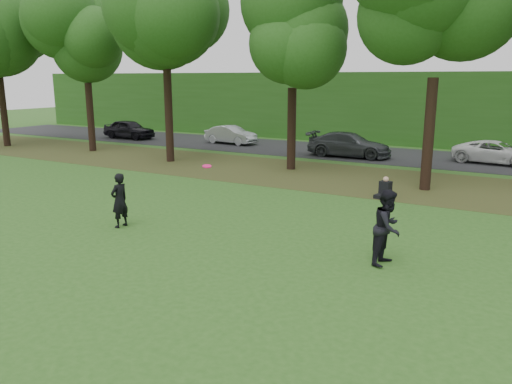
% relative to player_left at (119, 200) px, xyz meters
% --- Properties ---
extents(ground, '(120.00, 120.00, 0.00)m').
position_rel_player_left_xyz_m(ground, '(3.29, -2.02, -0.86)').
color(ground, '#285219').
rests_on(ground, ground).
extents(leaf_litter, '(60.00, 7.00, 0.01)m').
position_rel_player_left_xyz_m(leaf_litter, '(3.29, 10.98, -0.86)').
color(leaf_litter, '#4F371C').
rests_on(leaf_litter, ground).
extents(street, '(70.00, 7.00, 0.02)m').
position_rel_player_left_xyz_m(street, '(3.29, 18.98, -0.85)').
color(street, black).
rests_on(street, ground).
extents(far_hedge, '(70.00, 3.00, 5.00)m').
position_rel_player_left_xyz_m(far_hedge, '(3.29, 24.98, 1.64)').
color(far_hedge, '#235117').
rests_on(far_hedge, ground).
extents(player_left, '(0.45, 0.65, 1.72)m').
position_rel_player_left_xyz_m(player_left, '(0.00, 0.00, 0.00)').
color(player_left, black).
rests_on(player_left, ground).
extents(player_right, '(0.85, 1.02, 1.92)m').
position_rel_player_left_xyz_m(player_right, '(8.18, 0.92, 0.10)').
color(player_right, black).
rests_on(player_right, ground).
extents(parked_cars, '(40.28, 3.96, 1.44)m').
position_rel_player_left_xyz_m(parked_cars, '(1.94, 18.18, -0.16)').
color(parked_cars, black).
rests_on(parked_cars, street).
extents(frisbee, '(0.34, 0.33, 0.09)m').
position_rel_player_left_xyz_m(frisbee, '(2.94, 0.60, 1.25)').
color(frisbee, '#F21467').
rests_on(frisbee, ground).
extents(seated_person, '(0.58, 0.81, 0.83)m').
position_rel_player_left_xyz_m(seated_person, '(6.18, 8.03, -0.55)').
color(seated_person, black).
rests_on(seated_person, ground).
extents(tree_line, '(55.30, 7.90, 12.31)m').
position_rel_player_left_xyz_m(tree_line, '(2.95, 10.91, 6.98)').
color(tree_line, black).
rests_on(tree_line, ground).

